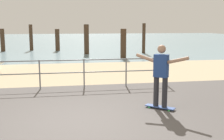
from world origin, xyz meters
TOP-DOWN VIEW (x-y plane):
  - beach_strip at (0.00, 7.00)m, footprint 24.00×6.00m
  - sea_surface at (0.00, 35.00)m, footprint 72.00×50.00m
  - railing_fence at (-1.93, 3.60)m, footprint 10.73×0.05m
  - skateboard at (2.18, 0.75)m, footprint 0.73×0.68m
  - skateboarder at (2.18, 0.75)m, footprint 1.15×1.02m
  - groyne_post_0 at (-5.31, 18.07)m, footprint 0.35×0.35m
  - groyne_post_1 at (-3.09, 18.59)m, footprint 0.30×0.30m
  - groyne_post_2 at (-0.87, 17.97)m, footprint 0.37×0.37m
  - groyne_post_3 at (1.36, 14.93)m, footprint 0.38×0.38m
  - groyne_post_4 at (3.58, 12.03)m, footprint 0.39×0.39m
  - groyne_post_5 at (5.81, 14.84)m, footprint 0.25×0.25m

SIDE VIEW (x-z plane):
  - beach_strip at x=0.00m, z-range -0.02..0.02m
  - sea_surface at x=0.00m, z-range -0.02..0.02m
  - skateboard at x=2.18m, z-range 0.03..0.11m
  - railing_fence at x=-1.93m, z-range 0.17..1.22m
  - groyne_post_2 at x=-0.87m, z-range 0.00..1.85m
  - groyne_post_0 at x=-5.31m, z-range 0.00..1.89m
  - groyne_post_4 at x=3.58m, z-range 0.00..1.96m
  - skateboarder at x=2.18m, z-range 0.19..1.84m
  - groyne_post_1 at x=-3.09m, z-range 0.00..2.23m
  - groyne_post_3 at x=1.36m, z-range 0.00..2.24m
  - groyne_post_5 at x=5.81m, z-range 0.00..2.33m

